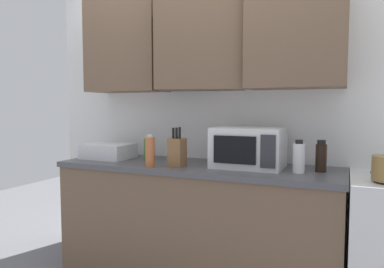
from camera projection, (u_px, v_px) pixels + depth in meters
wall_back_with_cabinets at (207, 76)px, 2.78m from camera, size 2.95×0.50×2.60m
counter_run at (196, 224)px, 2.65m from camera, size 2.08×0.63×0.90m
microwave at (249, 147)px, 2.49m from camera, size 0.48×0.37×0.28m
dish_rack at (108, 151)px, 2.93m from camera, size 0.38×0.30×0.12m
knife_block at (177, 152)px, 2.52m from camera, size 0.10×0.12×0.28m
bottle_white_jar at (299, 157)px, 2.27m from camera, size 0.07×0.07×0.21m
bottle_spice_jar at (150, 151)px, 2.52m from camera, size 0.07×0.07×0.23m
bottle_green_oil at (148, 149)px, 2.79m from camera, size 0.06×0.06×0.19m
bottle_soy_dark at (321, 157)px, 2.31m from camera, size 0.07×0.07×0.21m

